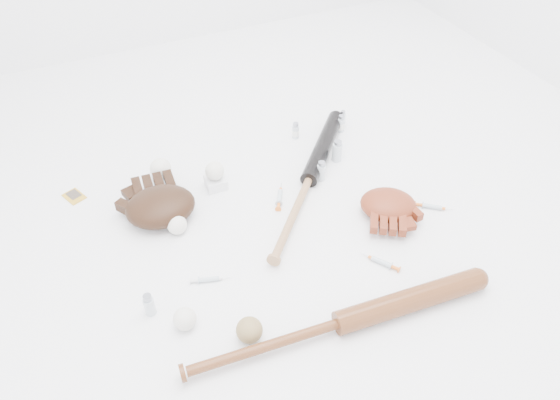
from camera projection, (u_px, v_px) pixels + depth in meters
name	position (u px, v px, depth m)	size (l,w,h in m)	color
bat_dark	(309.00, 179.00, 1.99)	(0.89, 0.07, 0.07)	black
bat_wood	(340.00, 323.00, 1.52)	(0.96, 0.07, 0.07)	brown
glove_dark	(160.00, 206.00, 1.86)	(0.28, 0.28, 0.10)	black
glove_tan	(388.00, 204.00, 1.88)	(0.23, 0.23, 0.08)	maroon
trading_card	(74.00, 196.00, 1.97)	(0.06, 0.08, 0.00)	#B88821
pedestal	(216.00, 183.00, 2.00)	(0.07, 0.07, 0.04)	white
baseball_on_pedestal	(215.00, 171.00, 1.96)	(0.07, 0.07, 0.07)	white
baseball_left	(177.00, 225.00, 1.82)	(0.07, 0.07, 0.07)	white
baseball_upper	(161.00, 169.00, 2.03)	(0.08, 0.08, 0.08)	white
baseball_mid	(185.00, 319.00, 1.54)	(0.07, 0.07, 0.07)	white
baseball_aged	(249.00, 330.00, 1.50)	(0.07, 0.07, 0.07)	olive
syringe_0	(209.00, 279.00, 1.67)	(0.14, 0.02, 0.02)	#ADBCC6
syringe_1	(381.00, 262.00, 1.73)	(0.15, 0.03, 0.02)	#ADBCC6
syringe_2	(280.00, 197.00, 1.96)	(0.15, 0.03, 0.02)	#ADBCC6
syringe_3	(432.00, 207.00, 1.92)	(0.15, 0.03, 0.02)	#ADBCC6
vial_0	(341.00, 123.00, 2.25)	(0.03, 0.03, 0.08)	silver
vial_1	(296.00, 130.00, 2.22)	(0.03, 0.03, 0.07)	silver
vial_2	(321.00, 171.00, 2.02)	(0.03, 0.03, 0.08)	silver
vial_3	(337.00, 151.00, 2.10)	(0.04, 0.04, 0.09)	silver
vial_4	(149.00, 304.00, 1.57)	(0.03, 0.03, 0.08)	silver
vial_5	(343.00, 117.00, 2.30)	(0.02, 0.02, 0.06)	silver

